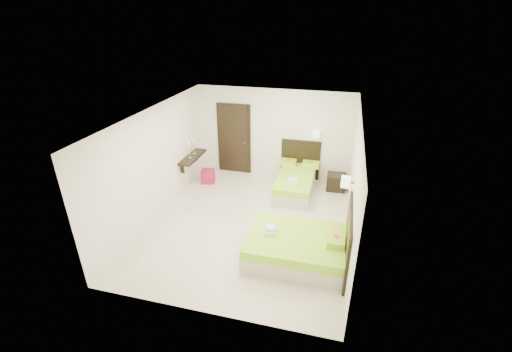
% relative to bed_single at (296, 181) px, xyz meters
% --- Properties ---
extents(floor, '(5.50, 5.50, 0.00)m').
position_rel_bed_single_xyz_m(floor, '(-0.82, -1.90, -0.29)').
color(floor, beige).
rests_on(floor, ground).
extents(bed_single, '(1.13, 1.89, 1.56)m').
position_rel_bed_single_xyz_m(bed_single, '(0.00, 0.00, 0.00)').
color(bed_single, beige).
rests_on(bed_single, ground).
extents(bed_double, '(1.96, 1.67, 1.62)m').
position_rel_bed_single_xyz_m(bed_double, '(0.52, -2.87, -0.00)').
color(bed_double, beige).
rests_on(bed_double, ground).
extents(nightstand, '(0.52, 0.46, 0.45)m').
position_rel_bed_single_xyz_m(nightstand, '(1.08, 0.34, -0.06)').
color(nightstand, black).
rests_on(nightstand, ground).
extents(ottoman, '(0.45, 0.45, 0.37)m').
position_rel_bed_single_xyz_m(ottoman, '(-2.54, -0.13, -0.11)').
color(ottoman, maroon).
rests_on(ottoman, ground).
extents(door, '(1.02, 0.15, 2.14)m').
position_rel_bed_single_xyz_m(door, '(-2.02, 0.80, 0.76)').
color(door, black).
rests_on(door, ground).
extents(console_shelf, '(0.35, 1.20, 0.78)m').
position_rel_bed_single_xyz_m(console_shelf, '(-2.91, -0.30, 0.53)').
color(console_shelf, black).
rests_on(console_shelf, ground).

